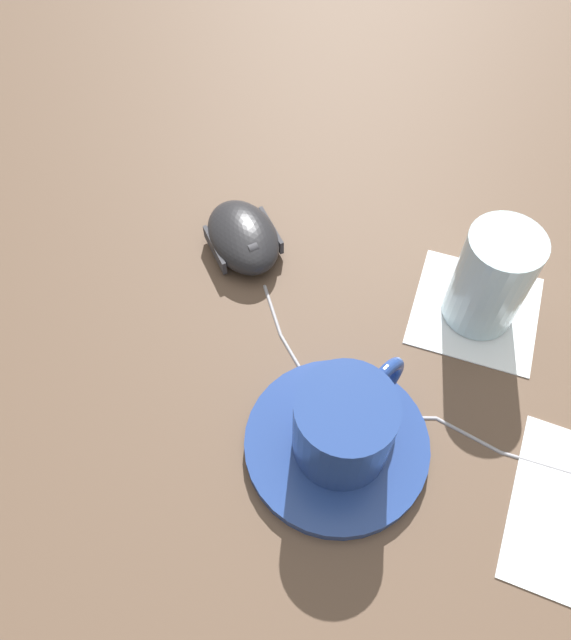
{
  "coord_description": "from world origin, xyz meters",
  "views": [
    {
      "loc": [
        -0.12,
        -0.28,
        0.49
      ],
      "look_at": [
        -0.11,
        0.01,
        0.03
      ],
      "focal_mm": 35.0,
      "sensor_mm": 36.0,
      "label": 1
    }
  ],
  "objects_px": {
    "saucer": "(336,444)",
    "computer_mouse": "(243,237)",
    "drinking_glass": "(492,279)",
    "coffee_cup": "(346,424)"
  },
  "relations": [
    {
      "from": "saucer",
      "to": "drinking_glass",
      "type": "height_order",
      "value": "drinking_glass"
    },
    {
      "from": "saucer",
      "to": "computer_mouse",
      "type": "bearing_deg",
      "value": 109.71
    },
    {
      "from": "computer_mouse",
      "to": "drinking_glass",
      "type": "bearing_deg",
      "value": -21.24
    },
    {
      "from": "saucer",
      "to": "computer_mouse",
      "type": "relative_size",
      "value": 1.33
    },
    {
      "from": "computer_mouse",
      "to": "drinking_glass",
      "type": "xyz_separation_m",
      "value": [
        0.22,
        -0.08,
        0.04
      ]
    },
    {
      "from": "drinking_glass",
      "to": "computer_mouse",
      "type": "bearing_deg",
      "value": 158.76
    },
    {
      "from": "saucer",
      "to": "drinking_glass",
      "type": "relative_size",
      "value": 1.48
    },
    {
      "from": "saucer",
      "to": "drinking_glass",
      "type": "bearing_deg",
      "value": 42.04
    },
    {
      "from": "saucer",
      "to": "computer_mouse",
      "type": "xyz_separation_m",
      "value": [
        -0.08,
        0.21,
        0.01
      ]
    },
    {
      "from": "coffee_cup",
      "to": "computer_mouse",
      "type": "xyz_separation_m",
      "value": [
        -0.08,
        0.21,
        -0.03
      ]
    }
  ]
}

